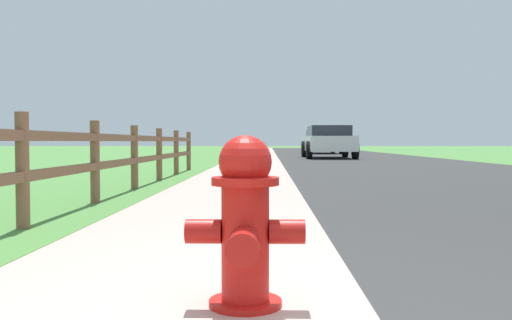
# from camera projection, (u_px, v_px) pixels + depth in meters

# --- Properties ---
(ground_plane) EXTENTS (120.00, 120.00, 0.00)m
(ground_plane) POSITION_uv_depth(u_px,v_px,m) (277.00, 156.00, 26.51)
(ground_plane) COLOR #4C833C
(road_asphalt) EXTENTS (7.00, 66.00, 0.01)m
(road_asphalt) POSITION_uv_depth(u_px,v_px,m) (344.00, 155.00, 28.44)
(road_asphalt) COLOR #2E2E2E
(road_asphalt) RESTS_ON ground
(curb_concrete) EXTENTS (6.00, 66.00, 0.01)m
(curb_concrete) POSITION_uv_depth(u_px,v_px,m) (219.00, 155.00, 28.58)
(curb_concrete) COLOR #BD9F93
(curb_concrete) RESTS_ON ground
(grass_verge) EXTENTS (5.00, 66.00, 0.00)m
(grass_verge) POSITION_uv_depth(u_px,v_px,m) (191.00, 155.00, 28.61)
(grass_verge) COLOR #4C833C
(grass_verge) RESTS_ON ground
(fire_hydrant) EXTENTS (0.52, 0.46, 0.76)m
(fire_hydrant) POSITION_uv_depth(u_px,v_px,m) (245.00, 221.00, 2.38)
(fire_hydrant) COLOR red
(fire_hydrant) RESTS_ON ground
(rail_fence) EXTENTS (0.11, 13.32, 0.97)m
(rail_fence) POSITION_uv_depth(u_px,v_px,m) (117.00, 154.00, 7.32)
(rail_fence) COLOR brown
(rail_fence) RESTS_ON ground
(parked_suv_white) EXTENTS (2.15, 4.60, 1.41)m
(parked_suv_white) POSITION_uv_depth(u_px,v_px,m) (328.00, 141.00, 23.89)
(parked_suv_white) COLOR white
(parked_suv_white) RESTS_ON ground
(parked_car_blue) EXTENTS (2.22, 5.07, 1.43)m
(parked_car_blue) POSITION_uv_depth(u_px,v_px,m) (322.00, 141.00, 33.42)
(parked_car_blue) COLOR navy
(parked_car_blue) RESTS_ON ground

